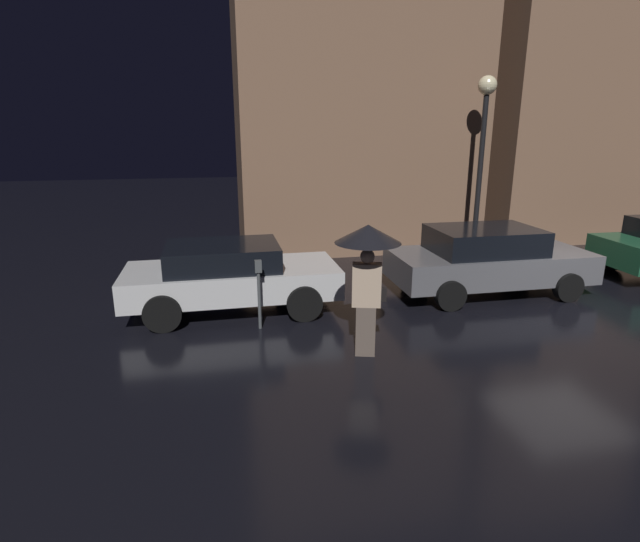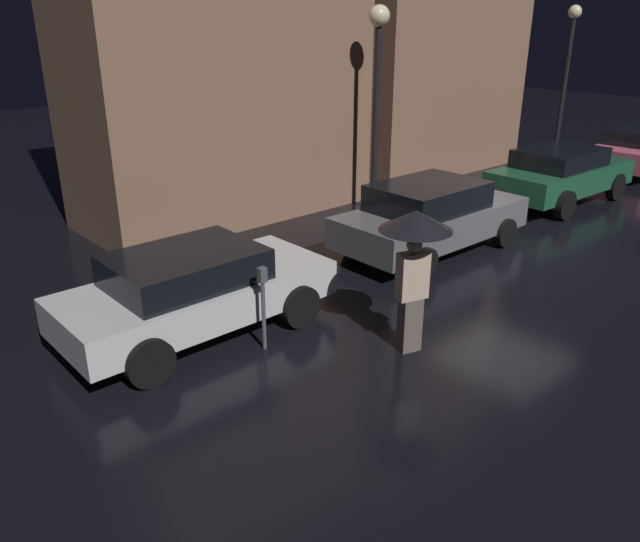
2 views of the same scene
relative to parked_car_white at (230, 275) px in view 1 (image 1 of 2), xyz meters
The scene contains 8 objects.
ground_plane 6.97m from the parked_car_white, 11.41° to the right, with size 60.00×60.00×0.00m, color black.
building_facade_left 7.81m from the parked_car_white, 51.79° to the left, with size 7.05×3.00×10.06m.
building_facade_right 13.51m from the parked_car_white, 23.92° to the left, with size 6.38×3.00×10.96m.
parked_car_white is the anchor object (origin of this frame).
parked_car_grey 5.61m from the parked_car_white, ahead, with size 4.34×2.05×1.47m.
pedestrian_with_umbrella 3.39m from the parked_car_white, 51.10° to the right, with size 1.03×1.03×2.14m.
parking_meter 1.20m from the parked_car_white, 66.66° to the right, with size 0.12×0.10×1.29m.
street_lamp_near 7.82m from the parked_car_white, 21.86° to the left, with size 0.48×0.48×4.84m.
Camera 1 is at (-6.98, -8.30, 3.55)m, focal length 28.00 mm.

